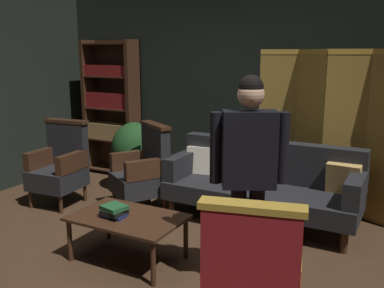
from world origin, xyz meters
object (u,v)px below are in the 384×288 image
(armchair_gilt_accent, at_px, (253,279))
(velvet_couch, at_px, (263,182))
(folding_screen, at_px, (345,132))
(armchair_wing_left, at_px, (60,165))
(bookshelf, at_px, (112,107))
(standing_figure, at_px, (249,165))
(book_green_cloth, at_px, (114,207))
(potted_plant, at_px, (135,151))
(book_navy_cloth, at_px, (114,215))
(armchair_wing_right, at_px, (143,170))
(book_black_cloth, at_px, (114,212))
(coffee_table, at_px, (128,221))

(armchair_gilt_accent, bearing_deg, velvet_couch, 107.23)
(folding_screen, relative_size, armchair_wing_left, 2.06)
(bookshelf, relative_size, armchair_gilt_accent, 1.97)
(standing_figure, height_order, book_green_cloth, standing_figure)
(potted_plant, xyz_separation_m, book_navy_cloth, (1.07, -1.80, -0.11))
(velvet_couch, bearing_deg, armchair_wing_right, -165.27)
(book_black_cloth, bearing_deg, book_navy_cloth, -90.00)
(armchair_wing_left, bearing_deg, book_navy_cloth, -29.67)
(standing_figure, xyz_separation_m, book_green_cloth, (-1.21, -0.12, -0.52))
(bookshelf, height_order, velvet_couch, bookshelf)
(book_navy_cloth, bearing_deg, standing_figure, 5.43)
(coffee_table, bearing_deg, book_black_cloth, -143.88)
(armchair_gilt_accent, height_order, armchair_wing_left, same)
(folding_screen, height_order, bookshelf, bookshelf)
(coffee_table, bearing_deg, standing_figure, 2.46)
(velvet_couch, relative_size, book_black_cloth, 11.03)
(armchair_wing_right, bearing_deg, armchair_wing_left, -164.08)
(velvet_couch, height_order, armchair_gilt_accent, armchair_gilt_accent)
(standing_figure, relative_size, book_black_cloth, 8.85)
(book_navy_cloth, bearing_deg, bookshelf, 128.88)
(book_navy_cloth, xyz_separation_m, book_black_cloth, (0.00, 0.00, 0.04))
(folding_screen, distance_m, potted_plant, 2.73)
(velvet_couch, relative_size, potted_plant, 2.27)
(velvet_couch, bearing_deg, book_black_cloth, -119.07)
(velvet_couch, xyz_separation_m, potted_plant, (-1.93, 0.25, 0.09))
(book_navy_cloth, bearing_deg, folding_screen, 52.99)
(coffee_table, relative_size, standing_figure, 0.59)
(coffee_table, distance_m, book_green_cloth, 0.18)
(coffee_table, xyz_separation_m, book_green_cloth, (-0.09, -0.07, 0.14))
(armchair_wing_right, relative_size, book_navy_cloth, 5.10)
(standing_figure, distance_m, potted_plant, 2.88)
(potted_plant, relative_size, book_navy_cloth, 4.59)
(bookshelf, bearing_deg, book_green_cloth, -51.12)
(standing_figure, bearing_deg, armchair_wing_right, 148.15)
(folding_screen, bearing_deg, potted_plant, -173.02)
(velvet_couch, relative_size, standing_figure, 1.25)
(bookshelf, height_order, armchair_gilt_accent, bookshelf)
(armchair_gilt_accent, height_order, book_navy_cloth, armchair_gilt_accent)
(armchair_gilt_accent, xyz_separation_m, standing_figure, (-0.29, 0.65, 0.54))
(standing_figure, height_order, potted_plant, standing_figure)
(folding_screen, relative_size, coffee_table, 2.14)
(book_navy_cloth, relative_size, book_black_cloth, 1.06)
(armchair_wing_left, xyz_separation_m, book_navy_cloth, (1.55, -0.89, -0.06))
(velvet_couch, bearing_deg, coffee_table, -117.42)
(velvet_couch, bearing_deg, armchair_wing_left, -164.75)
(potted_plant, xyz_separation_m, book_black_cloth, (1.07, -1.80, -0.07))
(book_green_cloth, bearing_deg, bookshelf, 128.88)
(bookshelf, bearing_deg, armchair_gilt_accent, -40.13)
(bookshelf, relative_size, armchair_wing_left, 1.97)
(folding_screen, xyz_separation_m, armchair_wing_right, (-2.11, -0.94, -0.50))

